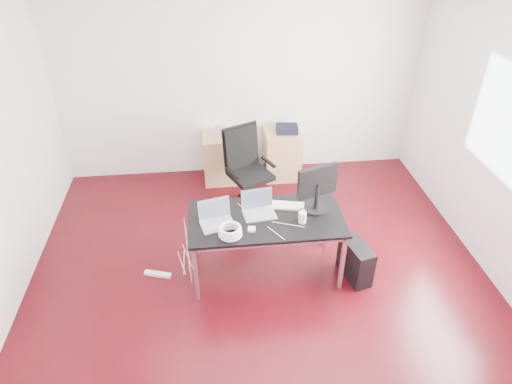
{
  "coord_description": "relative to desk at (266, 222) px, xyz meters",
  "views": [
    {
      "loc": [
        -0.45,
        -3.48,
        3.57
      ],
      "look_at": [
        0.0,
        0.55,
        0.85
      ],
      "focal_mm": 32.0,
      "sensor_mm": 36.0,
      "label": 1
    }
  ],
  "objects": [
    {
      "name": "room_shell",
      "position": [
        -0.03,
        -0.24,
        0.73
      ],
      "size": [
        5.0,
        5.0,
        5.0
      ],
      "color": "#36060C",
      "rests_on": "ground"
    },
    {
      "name": "desk",
      "position": [
        0.0,
        0.0,
        0.0
      ],
      "size": [
        1.6,
        0.8,
        0.73
      ],
      "color": "black",
      "rests_on": "ground"
    },
    {
      "name": "office_chair",
      "position": [
        -0.08,
        1.29,
        -0.07
      ],
      "size": [
        0.64,
        0.65,
        1.08
      ],
      "rotation": [
        0.0,
        0.0,
        0.43
      ],
      "color": "black",
      "rests_on": "ground"
    },
    {
      "name": "filing_cabinet_left",
      "position": [
        -0.38,
        1.99,
        -0.33
      ],
      "size": [
        0.5,
        0.5,
        0.7
      ],
      "primitive_type": "cube",
      "color": "#A57952",
      "rests_on": "ground"
    },
    {
      "name": "filing_cabinet_right",
      "position": [
        0.5,
        1.99,
        -0.33
      ],
      "size": [
        0.5,
        0.5,
        0.7
      ],
      "primitive_type": "cube",
      "color": "#A57952",
      "rests_on": "ground"
    },
    {
      "name": "pc_tower",
      "position": [
        0.95,
        -0.2,
        -0.46
      ],
      "size": [
        0.3,
        0.48,
        0.44
      ],
      "primitive_type": "cube",
      "rotation": [
        0.0,
        0.0,
        0.24
      ],
      "color": "black",
      "rests_on": "ground"
    },
    {
      "name": "wastebasket",
      "position": [
        0.12,
        1.94,
        -0.54
      ],
      "size": [
        0.29,
        0.29,
        0.28
      ],
      "primitive_type": "cylinder",
      "rotation": [
        0.0,
        0.0,
        -0.25
      ],
      "color": "black",
      "rests_on": "ground"
    },
    {
      "name": "power_strip",
      "position": [
        -1.19,
        0.04,
        -0.66
      ],
      "size": [
        0.3,
        0.15,
        0.04
      ],
      "primitive_type": "cube",
      "rotation": [
        0.0,
        0.0,
        -0.31
      ],
      "color": "white",
      "rests_on": "ground"
    },
    {
      "name": "laptop_left",
      "position": [
        -0.51,
        -0.03,
        0.11
      ],
      "size": [
        0.38,
        0.32,
        0.23
      ],
      "rotation": [
        0.0,
        0.0,
        0.24
      ],
      "color": "silver",
      "rests_on": "desk"
    },
    {
      "name": "laptop_right",
      "position": [
        -0.07,
        0.09,
        0.11
      ],
      "size": [
        0.36,
        0.29,
        0.23
      ],
      "rotation": [
        0.0,
        0.0,
        0.13
      ],
      "color": "silver",
      "rests_on": "desk"
    },
    {
      "name": "monitor",
      "position": [
        0.54,
        0.1,
        0.34
      ],
      "size": [
        0.44,
        0.26,
        0.51
      ],
      "rotation": [
        0.0,
        0.0,
        0.32
      ],
      "color": "black",
      "rests_on": "desk"
    },
    {
      "name": "keyboard",
      "position": [
        0.21,
        0.18,
        0.06
      ],
      "size": [
        0.46,
        0.24,
        0.02
      ],
      "primitive_type": "cube",
      "rotation": [
        0.0,
        0.0,
        -0.23
      ],
      "color": "white",
      "rests_on": "desk"
    },
    {
      "name": "cup_white",
      "position": [
        0.35,
        -0.11,
        0.11
      ],
      "size": [
        0.1,
        0.1,
        0.12
      ],
      "primitive_type": "cylinder",
      "rotation": [
        0.0,
        0.0,
        0.3
      ],
      "color": "white",
      "rests_on": "desk"
    },
    {
      "name": "cup_brown",
      "position": [
        0.36,
        -0.04,
        0.1
      ],
      "size": [
        0.09,
        0.09,
        0.1
      ],
      "primitive_type": "cylinder",
      "rotation": [
        0.0,
        0.0,
        0.15
      ],
      "color": "#523A1C",
      "rests_on": "desk"
    },
    {
      "name": "cable_coil",
      "position": [
        -0.39,
        -0.25,
        0.11
      ],
      "size": [
        0.24,
        0.24,
        0.11
      ],
      "rotation": [
        0.0,
        0.0,
        -0.09
      ],
      "color": "white",
      "rests_on": "desk"
    },
    {
      "name": "power_adapter",
      "position": [
        -0.17,
        -0.19,
        0.07
      ],
      "size": [
        0.08,
        0.08,
        0.03
      ],
      "primitive_type": "cube",
      "rotation": [
        0.0,
        0.0,
        -0.21
      ],
      "color": "white",
      "rests_on": "desk"
    },
    {
      "name": "speaker",
      "position": [
        -0.4,
        1.95,
        0.11
      ],
      "size": [
        0.1,
        0.09,
        0.18
      ],
      "primitive_type": "cube",
      "rotation": [
        0.0,
        0.0,
        -0.14
      ],
      "color": "#9E9E9E",
      "rests_on": "filing_cabinet_left"
    },
    {
      "name": "navy_garment",
      "position": [
        0.55,
        2.0,
        0.07
      ],
      "size": [
        0.32,
        0.27,
        0.09
      ],
      "primitive_type": "cube",
      "rotation": [
        0.0,
        0.0,
        -0.11
      ],
      "color": "black",
      "rests_on": "filing_cabinet_right"
    }
  ]
}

